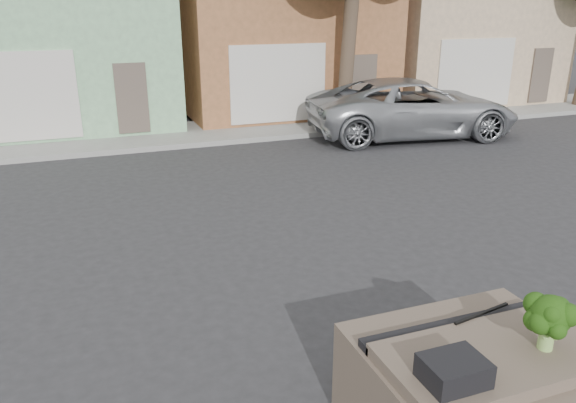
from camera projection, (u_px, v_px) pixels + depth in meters
ground_plane at (333, 296)px, 7.86m from camera, size 120.00×120.00×0.00m
sidewalk at (187, 134)px, 17.08m from camera, size 40.00×3.00×0.15m
townhouse_mint at (49, 5)px, 18.20m from camera, size 7.20×8.20×7.55m
townhouse_tan at (268, 4)px, 20.69m from camera, size 7.20×8.20×7.55m
townhouse_beige at (440, 4)px, 23.18m from camera, size 7.20×8.20×7.55m
silver_pickup at (410, 136)px, 17.13m from camera, size 6.62×3.80×1.74m
car_dashboard at (477, 396)px, 5.03m from camera, size 2.00×1.80×1.12m
instrument_hump at (454, 371)px, 4.31m from camera, size 0.48×0.38×0.20m
wiper_arm at (482, 313)px, 5.27m from camera, size 0.69×0.15×0.02m
broccoli at (549, 322)px, 4.67m from camera, size 0.48×0.48×0.51m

